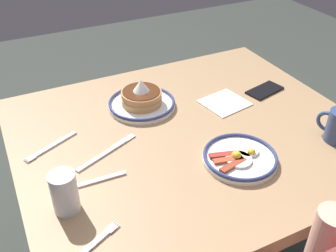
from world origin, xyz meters
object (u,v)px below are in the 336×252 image
plate_center_pancakes (240,157)px  drinking_glass (65,194)px  plate_near_main (142,100)px  cell_phone (265,90)px  fork_near (89,248)px  butter_knife (107,152)px  tea_spoon (83,184)px  paper_napkin (225,103)px  fork_far (51,146)px

plate_center_pancakes → drinking_glass: drinking_glass is taller
plate_near_main → drinking_glass: (0.36, 0.37, 0.02)m
drinking_glass → cell_phone: drinking_glass is taller
fork_near → butter_knife: bearing=-115.3°
cell_phone → tea_spoon: bearing=1.4°
plate_center_pancakes → cell_phone: bearing=-137.1°
paper_napkin → butter_knife: (0.47, 0.08, 0.00)m
plate_near_main → drinking_glass: size_ratio=2.08×
cell_phone → tea_spoon: (0.76, 0.20, 0.00)m
plate_center_pancakes → cell_phone: size_ratio=1.52×
drinking_glass → paper_napkin: size_ratio=0.76×
butter_knife → fork_near: bearing=64.7°
fork_near → fork_far: (-0.00, -0.42, -0.00)m
plate_near_main → cell_phone: size_ratio=1.65×
fork_far → butter_knife: size_ratio=0.82×
butter_knife → fork_far: bearing=-34.6°
fork_near → drinking_glass: bearing=-84.6°
cell_phone → fork_far: size_ratio=0.81×
fork_far → tea_spoon: (-0.04, 0.21, 0.00)m
drinking_glass → tea_spoon: drinking_glass is taller
paper_napkin → tea_spoon: tea_spoon is taller
plate_center_pancakes → drinking_glass: (0.50, -0.03, 0.04)m
tea_spoon → plate_near_main: bearing=-135.1°
cell_phone → butter_knife: size_ratio=0.67×
plate_near_main → paper_napkin: size_ratio=1.59×
paper_napkin → butter_knife: size_ratio=0.69×
fork_far → butter_knife: same height
paper_napkin → tea_spoon: 0.61m
paper_napkin → fork_far: 0.62m
paper_napkin → fork_near: fork_near is taller
plate_center_pancakes → fork_far: size_ratio=1.23×
drinking_glass → fork_far: drinking_glass is taller
plate_near_main → butter_knife: size_ratio=1.10×
paper_napkin → drinking_glass: bearing=22.0°
fork_near → fork_far: same height
plate_center_pancakes → drinking_glass: size_ratio=1.91×
drinking_glass → tea_spoon: (-0.06, -0.07, -0.05)m
plate_center_pancakes → paper_napkin: size_ratio=1.46×
plate_center_pancakes → tea_spoon: (0.44, -0.10, -0.01)m
drinking_glass → butter_knife: bearing=-133.1°
plate_near_main → cell_phone: plate_near_main is taller
drinking_glass → fork_far: size_ratio=0.65×
fork_far → butter_knife: 0.18m
plate_near_main → paper_napkin: 0.30m
plate_near_main → fork_near: plate_near_main is taller
fork_far → tea_spoon: bearing=100.9°
butter_knife → tea_spoon: (0.10, 0.11, 0.00)m
cell_phone → butter_knife: 0.66m
plate_near_main → butter_knife: bearing=44.5°
drinking_glass → fork_near: size_ratio=0.67×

